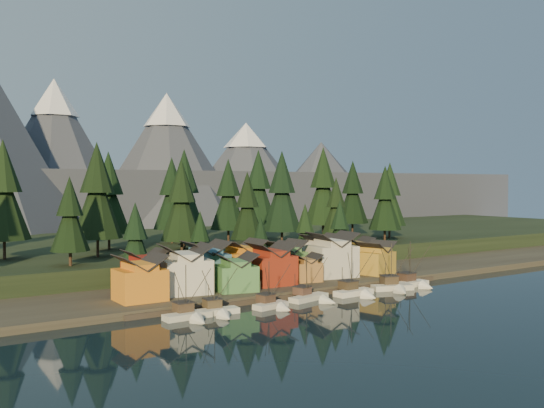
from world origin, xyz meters
TOP-DOWN VIEW (x-y plane):
  - ground at (0.00, 0.00)m, footprint 500.00×500.00m
  - shore_strip at (0.00, 40.00)m, footprint 400.00×50.00m
  - hillside at (0.00, 90.00)m, footprint 420.00×100.00m
  - dock at (0.00, 16.50)m, footprint 80.00×4.00m
  - mountain_ridge at (-4.20, 213.59)m, footprint 560.00×190.00m
  - boat_0 at (-29.88, 9.16)m, footprint 9.16×9.94m
  - boat_1 at (-24.02, 9.62)m, footprint 9.20×9.87m
  - boat_2 at (-12.19, 8.74)m, footprint 8.00×8.55m
  - boat_3 at (-1.15, 10.55)m, footprint 10.37×10.91m
  - boat_4 at (10.07, 9.61)m, footprint 9.61×10.42m
  - boat_5 at (21.30, 9.58)m, footprint 10.09×10.66m
  - boat_6 at (29.11, 10.65)m, footprint 8.95×9.71m
  - house_front_0 at (-33.45, 23.75)m, footprint 8.99×8.50m
  - house_front_1 at (-22.67, 26.04)m, footprint 11.23×10.91m
  - house_front_2 at (-12.54, 22.64)m, footprint 9.70×9.75m
  - house_front_3 at (-1.93, 24.88)m, footprint 9.85×9.44m
  - house_front_4 at (7.43, 24.39)m, footprint 7.56×7.93m
  - house_front_5 at (16.89, 26.22)m, footprint 11.71×10.95m
  - house_front_6 at (28.65, 23.48)m, footprint 9.72×9.38m
  - house_back_0 at (-29.15, 32.02)m, footprint 8.43×8.12m
  - house_back_1 at (-15.15, 31.25)m, footprint 9.56×9.66m
  - house_back_2 at (-4.37, 33.20)m, footprint 9.17×8.45m
  - house_back_3 at (6.30, 31.38)m, footprint 9.39×8.49m
  - house_back_4 at (18.75, 32.58)m, footprint 9.56×9.23m
  - house_back_5 at (32.29, 34.19)m, footprint 8.98×9.05m
  - tree_hill_1 at (-50.00, 68.00)m, footprint 12.38×12.38m
  - tree_hill_2 at (-40.00, 48.00)m, footprint 8.53×8.53m
  - tree_hill_3 at (-30.00, 60.00)m, footprint 12.25×12.25m
  - tree_hill_4 at (-22.00, 75.00)m, footprint 11.62×11.62m
  - tree_hill_5 at (-12.00, 50.00)m, footprint 10.42×10.42m
  - tree_hill_6 at (-4.00, 65.00)m, footprint 11.93×11.93m
  - tree_hill_7 at (6.00, 48.00)m, footprint 9.18×9.18m
  - tree_hill_8 at (14.00, 72.00)m, footprint 11.05×11.05m
  - tree_hill_9 at (22.00, 55.00)m, footprint 11.87×11.87m
  - tree_hill_10 at (30.00, 80.00)m, footprint 12.57×12.57m
  - tree_hill_11 at (38.00, 50.00)m, footprint 8.60×8.60m
  - tree_hill_12 at (46.00, 66.00)m, footprint 12.88×12.88m
  - tree_hill_13 at (56.00, 48.00)m, footprint 10.20×10.20m
  - tree_hill_14 at (64.00, 72.00)m, footprint 11.25×11.25m
  - tree_hill_15 at (0.00, 82.00)m, footprint 11.26×11.26m
  - tree_hill_17 at (68.00, 58.00)m, footprint 10.84×10.84m
  - tree_shore_0 at (-28.00, 40.00)m, footprint 8.02×8.02m
  - tree_shore_1 at (-12.00, 40.00)m, footprint 6.99×6.99m
  - tree_shore_2 at (5.00, 40.00)m, footprint 6.19×6.19m
  - tree_shore_3 at (19.00, 40.00)m, footprint 7.48×7.48m
  - tree_shore_4 at (31.00, 40.00)m, footprint 7.83×7.83m

SIDE VIEW (x-z plane):
  - ground at x=0.00m, z-range 0.00..0.00m
  - dock at x=0.00m, z-range 0.00..1.00m
  - shore_strip at x=0.00m, z-range 0.00..1.50m
  - boat_3 at x=-1.15m, z-range -3.36..7.14m
  - boat_1 at x=-24.02m, z-range -3.21..7.11m
  - boat_2 at x=-12.19m, z-range -3.01..7.13m
  - boat_0 at x=-29.88m, z-range -3.32..7.44m
  - boat_4 at x=10.07m, z-range -3.55..8.08m
  - boat_5 at x=21.30m, z-range -3.60..8.23m
  - boat_6 at x=29.11m, z-range -3.49..8.24m
  - hillside at x=0.00m, z-range 0.00..6.00m
  - house_front_4 at x=7.43m, z-range 1.66..8.02m
  - house_front_2 at x=-12.54m, z-range 1.70..9.63m
  - house_front_6 at x=28.65m, z-range 1.71..9.86m
  - house_back_5 at x=32.29m, z-range 1.71..9.98m
  - house_back_0 at x=-29.15m, z-range 1.72..10.58m
  - house_front_0 at x=-33.45m, z-range 1.73..10.66m
  - house_back_3 at x=6.30m, z-range 1.73..10.73m
  - house_front_3 at x=-1.93m, z-range 1.74..11.20m
  - house_back_2 at x=-4.37m, z-range 1.74..11.29m
  - house_back_4 at x=18.75m, z-range 1.74..11.51m
  - house_back_1 at x=-15.15m, z-range 1.75..11.72m
  - house_front_1 at x=-22.67m, z-range 1.76..11.87m
  - house_front_5 at x=16.89m, z-range 1.77..12.57m
  - tree_shore_2 at x=5.00m, z-range 2.16..16.59m
  - tree_shore_1 at x=-12.00m, z-range 2.25..18.53m
  - tree_shore_3 at x=19.00m, z-range 2.30..19.73m
  - tree_shore_4 at x=31.00m, z-range 2.34..20.57m
  - tree_shore_0 at x=-28.00m, z-range 2.36..21.04m
  - tree_hill_2 at x=-40.00m, z-range 6.92..26.79m
  - tree_hill_11 at x=38.00m, z-range 6.93..26.96m
  - tree_hill_7 at x=6.00m, z-range 6.99..28.37m
  - tree_hill_13 at x=56.00m, z-range 7.11..30.86m
  - tree_hill_5 at x=-12.00m, z-range 7.13..31.40m
  - tree_hill_17 at x=68.00m, z-range 7.18..32.44m
  - tree_hill_8 at x=14.00m, z-range 7.20..32.94m
  - tree_hill_14 at x=64.00m, z-range 7.22..33.43m
  - tree_hill_15 at x=0.00m, z-range 7.22..33.46m
  - tree_hill_4 at x=-22.00m, z-range 7.26..34.34m
  - tree_hill_9 at x=22.00m, z-range 7.29..34.95m
  - tree_hill_6 at x=-4.00m, z-range 7.30..35.09m
  - tree_hill_3 at x=-30.00m, z-range 7.33..35.86m
  - tree_hill_1 at x=-50.00m, z-range 7.35..36.19m
  - tree_hill_10 at x=30.00m, z-range 7.37..36.66m
  - tree_hill_12 at x=46.00m, z-range 7.40..37.41m
  - mountain_ridge at x=-4.20m, z-range -18.94..71.06m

